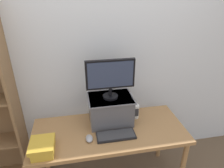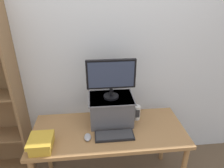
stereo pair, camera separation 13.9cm
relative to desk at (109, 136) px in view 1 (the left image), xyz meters
The scene contains 8 objects.
back_wall 0.81m from the desk, 90.00° to the left, with size 7.00×0.08×2.60m.
desk is the anchor object (origin of this frame).
riser_box 0.27m from the desk, 74.75° to the left, with size 0.45×0.33×0.28m.
computer_monitor 0.61m from the desk, 74.59° to the left, with size 0.47×0.15×0.39m.
keyboard 0.15m from the desk, 68.30° to the right, with size 0.37×0.15×0.02m.
computer_mouse 0.25m from the desk, 151.51° to the right, with size 0.06×0.10×0.04m.
book_stack 0.64m from the desk, 162.91° to the right, with size 0.20×0.23×0.10m.
desk_speaker 0.38m from the desk, 25.29° to the left, with size 0.07×0.07×0.16m.
Camera 1 is at (-0.27, -1.55, 2.01)m, focal length 32.00 mm.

